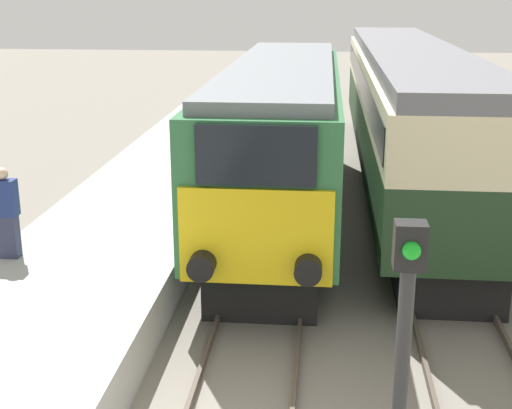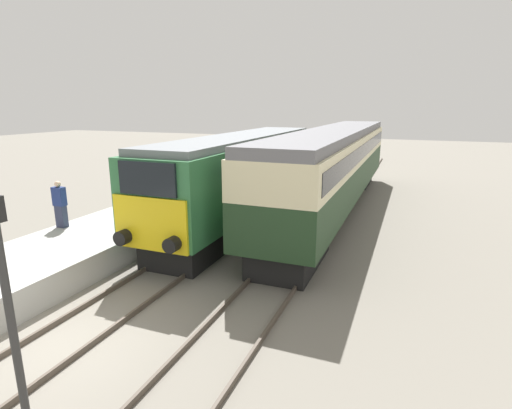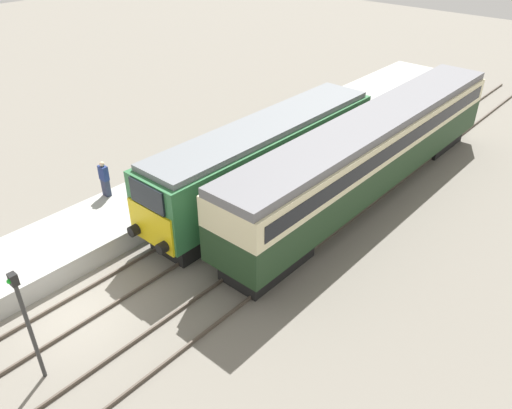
# 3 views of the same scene
# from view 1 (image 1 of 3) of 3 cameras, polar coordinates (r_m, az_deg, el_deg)

# --- Properties ---
(platform_left) EXTENTS (3.50, 50.00, 0.87)m
(platform_left) POSITION_cam_1_polar(r_m,az_deg,el_deg) (16.60, -9.90, -1.49)
(platform_left) COLOR #A8A8A3
(platform_left) RESTS_ON ground_plane
(rails_near_track) EXTENTS (1.51, 60.00, 0.14)m
(rails_near_track) POSITION_cam_1_polar(r_m,az_deg,el_deg) (13.40, 0.60, -7.47)
(rails_near_track) COLOR #4C4238
(rails_near_track) RESTS_ON ground_plane
(rails_far_track) EXTENTS (1.50, 60.00, 0.14)m
(rails_far_track) POSITION_cam_1_polar(r_m,az_deg,el_deg) (13.57, 15.20, -7.78)
(rails_far_track) COLOR #4C4238
(rails_far_track) RESTS_ON ground_plane
(locomotive) EXTENTS (2.70, 13.72, 3.90)m
(locomotive) POSITION_cam_1_polar(r_m,az_deg,el_deg) (17.69, 2.09, 5.71)
(locomotive) COLOR black
(locomotive) RESTS_ON ground_plane
(passenger_carriage) EXTENTS (2.75, 19.29, 4.05)m
(passenger_carriage) POSITION_cam_1_polar(r_m,az_deg,el_deg) (21.28, 11.98, 8.06)
(passenger_carriage) COLOR black
(passenger_carriage) RESTS_ON ground_plane
(person_on_platform) EXTENTS (0.44, 0.26, 1.69)m
(person_on_platform) POSITION_cam_1_polar(r_m,az_deg,el_deg) (13.64, -19.36, -0.68)
(person_on_platform) COLOR #2D334C
(person_on_platform) RESTS_ON platform_left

